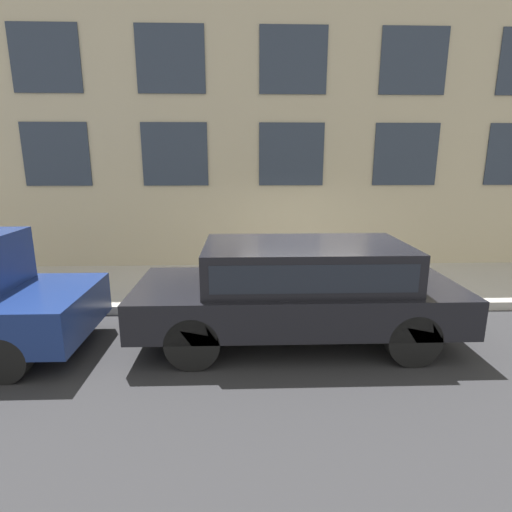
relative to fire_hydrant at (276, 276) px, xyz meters
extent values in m
plane|color=#2D2D30|center=(-0.48, -0.56, -0.61)|extent=(80.00, 80.00, 0.00)
cube|color=#B2ADA3|center=(1.02, -0.56, -0.52)|extent=(3.01, 60.00, 0.17)
cube|color=#C6B793|center=(2.68, -0.56, 3.41)|extent=(0.30, 40.00, 8.03)
cube|color=#2D3847|center=(2.51, -3.41, 2.37)|extent=(0.03, 1.60, 1.50)
cube|color=#2D3847|center=(2.51, -0.56, 2.37)|extent=(0.03, 1.60, 1.50)
cube|color=#2D3847|center=(2.51, 2.30, 2.37)|extent=(0.03, 1.60, 1.50)
cube|color=#2D3847|center=(2.51, 5.16, 2.37)|extent=(0.03, 1.60, 1.50)
cube|color=#2D3847|center=(2.51, -3.41, 4.52)|extent=(0.03, 1.60, 1.50)
cube|color=#2D3847|center=(2.51, -0.56, 4.52)|extent=(0.03, 1.60, 1.50)
cube|color=#2D3847|center=(2.51, 2.30, 4.52)|extent=(0.03, 1.60, 1.50)
cube|color=#2D3847|center=(2.51, 5.16, 4.52)|extent=(0.03, 1.60, 1.50)
cylinder|color=gold|center=(0.00, 0.00, -0.42)|extent=(0.35, 0.35, 0.04)
cylinder|color=gold|center=(0.00, 0.00, -0.08)|extent=(0.26, 0.26, 0.72)
sphere|color=#A4891E|center=(0.00, 0.00, 0.28)|extent=(0.27, 0.27, 0.27)
cylinder|color=black|center=(0.00, 0.00, 0.36)|extent=(0.09, 0.09, 0.11)
cylinder|color=gold|center=(0.00, -0.18, 0.00)|extent=(0.09, 0.10, 0.09)
cylinder|color=gold|center=(0.00, 0.18, 0.00)|extent=(0.09, 0.10, 0.09)
cylinder|color=navy|center=(0.33, 0.79, -0.16)|extent=(0.08, 0.08, 0.55)
cylinder|color=navy|center=(0.45, 0.79, -0.16)|extent=(0.08, 0.08, 0.55)
cube|color=yellow|center=(0.39, 0.79, 0.32)|extent=(0.15, 0.10, 0.41)
cylinder|color=yellow|center=(0.29, 0.79, 0.33)|extent=(0.06, 0.06, 0.39)
cylinder|color=yellow|center=(0.50, 0.79, 0.33)|extent=(0.06, 0.06, 0.39)
sphere|color=tan|center=(0.39, 0.79, 0.62)|extent=(0.18, 0.18, 0.18)
cylinder|color=black|center=(-2.48, 1.37, -0.22)|extent=(0.24, 0.77, 0.77)
cylinder|color=black|center=(-0.78, 1.37, -0.22)|extent=(0.24, 0.77, 0.77)
cylinder|color=black|center=(-2.48, -1.74, -0.22)|extent=(0.24, 0.77, 0.77)
cylinder|color=black|center=(-0.78, -1.74, -0.22)|extent=(0.24, 0.77, 0.77)
cube|color=black|center=(-1.63, -0.19, 0.08)|extent=(1.94, 5.01, 0.59)
cube|color=black|center=(-1.63, -0.31, 0.68)|extent=(1.71, 3.11, 0.63)
cube|color=#1E232D|center=(-1.63, -0.31, 0.68)|extent=(1.72, 2.86, 0.40)
cylinder|color=black|center=(-2.74, 3.78, -0.28)|extent=(0.24, 0.65, 0.65)
cylinder|color=black|center=(-1.11, 3.78, -0.28)|extent=(0.24, 0.65, 0.65)
camera|label=1|loc=(-7.61, 0.65, 2.26)|focal=28.00mm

